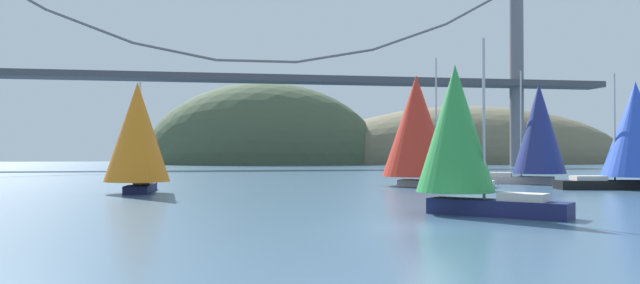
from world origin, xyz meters
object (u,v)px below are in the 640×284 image
(sailboat_crimson_sail, at_px, (450,143))
(sailboat_blue_spinnaker, at_px, (634,132))
(sailboat_scarlet_sail, at_px, (417,128))
(sailboat_orange_sail, at_px, (137,134))
(sailboat_green_sail, at_px, (459,135))
(sailboat_navy_sail, at_px, (538,131))

(sailboat_crimson_sail, xyz_separation_m, sailboat_blue_spinnaker, (3.74, -29.37, 0.52))
(sailboat_blue_spinnaker, bearing_deg, sailboat_crimson_sail, 97.25)
(sailboat_scarlet_sail, bearing_deg, sailboat_orange_sail, -165.53)
(sailboat_scarlet_sail, bearing_deg, sailboat_green_sail, -104.15)
(sailboat_navy_sail, distance_m, sailboat_scarlet_sail, 12.11)
(sailboat_scarlet_sail, bearing_deg, sailboat_navy_sail, 6.84)
(sailboat_navy_sail, distance_m, sailboat_crimson_sail, 20.65)
(sailboat_crimson_sail, distance_m, sailboat_orange_sail, 44.31)
(sailboat_orange_sail, bearing_deg, sailboat_blue_spinnaker, -2.15)
(sailboat_green_sail, xyz_separation_m, sailboat_orange_sail, (-16.78, 17.69, 0.44))
(sailboat_navy_sail, bearing_deg, sailboat_green_sail, -125.69)
(sailboat_orange_sail, distance_m, sailboat_scarlet_sail, 23.48)
(sailboat_navy_sail, bearing_deg, sailboat_scarlet_sail, -173.16)
(sailboat_navy_sail, relative_size, sailboat_crimson_sail, 1.36)
(sailboat_navy_sail, bearing_deg, sailboat_orange_sail, -168.12)
(sailboat_blue_spinnaker, bearing_deg, sailboat_green_sail, -142.70)
(sailboat_crimson_sail, height_order, sailboat_blue_spinnaker, sailboat_blue_spinnaker)
(sailboat_crimson_sail, relative_size, sailboat_green_sail, 0.94)
(sailboat_navy_sail, distance_m, sailboat_green_sail, 30.80)
(sailboat_green_sail, xyz_separation_m, sailboat_scarlet_sail, (5.94, 23.56, 1.28))
(sailboat_crimson_sail, bearing_deg, sailboat_scarlet_sail, -117.86)
(sailboat_blue_spinnaker, height_order, sailboat_green_sail, sailboat_blue_spinnaker)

